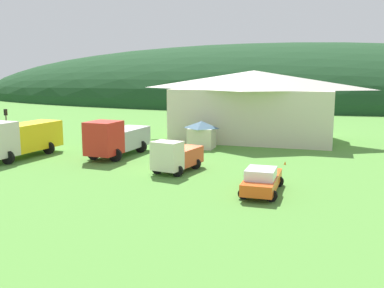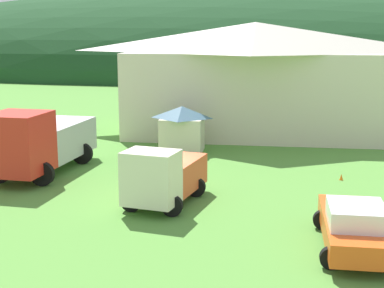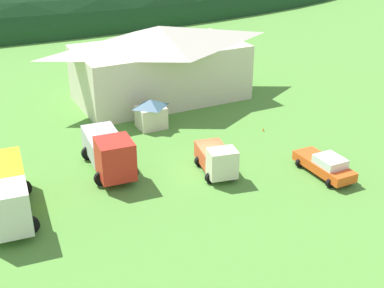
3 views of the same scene
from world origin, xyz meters
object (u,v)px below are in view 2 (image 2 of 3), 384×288
at_px(depot_building, 255,77).
at_px(play_shed_cream, 182,128).
at_px(light_truck_cream, 163,176).
at_px(service_pickup_orange, 354,226).
at_px(traffic_cone_near_pickup, 341,180).
at_px(crane_truck_red, 39,141).

xyz_separation_m(depot_building, play_shed_cream, (-3.88, -6.66, -2.47)).
xyz_separation_m(light_truck_cream, service_pickup_orange, (6.95, -3.84, -0.38)).
xyz_separation_m(depot_building, traffic_cone_near_pickup, (4.58, -11.90, -3.84)).
height_order(play_shed_cream, light_truck_cream, play_shed_cream).
xyz_separation_m(crane_truck_red, light_truck_cream, (6.91, -3.94, -0.46)).
height_order(play_shed_cream, service_pickup_orange, play_shed_cream).
bearing_deg(light_truck_cream, traffic_cone_near_pickup, 134.78).
relative_size(crane_truck_red, light_truck_cream, 1.56).
bearing_deg(service_pickup_orange, depot_building, -168.77).
bearing_deg(depot_building, traffic_cone_near_pickup, -68.92).
distance_m(crane_truck_red, service_pickup_orange, 15.92).
height_order(light_truck_cream, service_pickup_orange, light_truck_cream).
height_order(play_shed_cream, traffic_cone_near_pickup, play_shed_cream).
distance_m(play_shed_cream, traffic_cone_near_pickup, 10.05).
relative_size(service_pickup_orange, traffic_cone_near_pickup, 8.66).
xyz_separation_m(play_shed_cream, service_pickup_orange, (7.86, -14.04, -0.54)).
relative_size(light_truck_cream, service_pickup_orange, 0.95).
bearing_deg(play_shed_cream, traffic_cone_near_pickup, -31.71).
height_order(depot_building, light_truck_cream, depot_building).
relative_size(play_shed_cream, crane_truck_red, 0.35).
height_order(depot_building, crane_truck_red, depot_building).
height_order(play_shed_cream, crane_truck_red, crane_truck_red).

